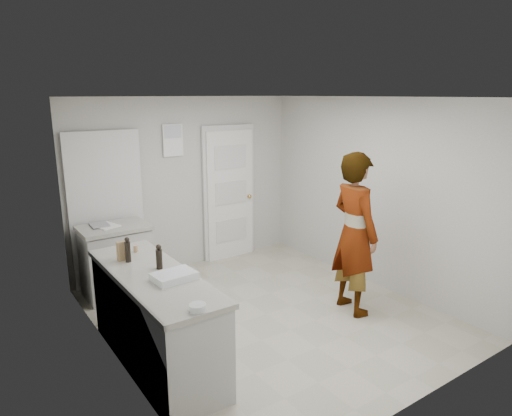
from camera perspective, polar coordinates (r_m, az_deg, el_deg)
ground at (r=5.54m, az=1.30°, el=-13.13°), size 4.00×4.00×0.00m
room_shell at (r=6.70m, az=-9.75°, el=0.87°), size 4.00×4.00×4.00m
main_counter at (r=4.56m, az=-12.44°, el=-13.77°), size 0.64×1.96×0.93m
side_counter at (r=6.14m, az=-17.05°, el=-6.60°), size 0.84×0.61×0.93m
person at (r=5.42m, az=12.21°, el=-3.15°), size 0.55×0.76×1.91m
cake_mix_box at (r=4.73m, az=-16.27°, el=-5.14°), size 0.12×0.07×0.19m
spice_jar at (r=4.94m, az=-14.79°, el=-4.96°), size 0.05×0.05×0.07m
oil_cruet_a at (r=4.42m, az=-12.03°, el=-6.03°), size 0.06×0.06×0.24m
oil_cruet_b at (r=4.66m, az=-15.74°, el=-5.08°), size 0.06×0.06×0.25m
baking_dish at (r=4.17m, az=-10.20°, el=-8.41°), size 0.38×0.28×0.06m
egg_bowl at (r=3.59m, az=-7.31°, el=-12.22°), size 0.13×0.13×0.05m
papers at (r=6.01m, az=-18.26°, el=-2.11°), size 0.33×0.37×0.01m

